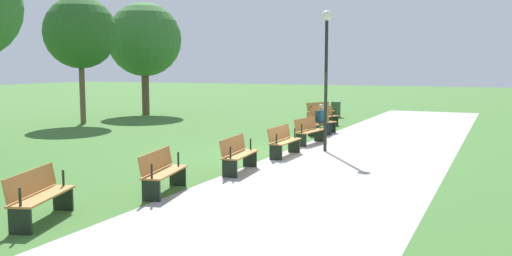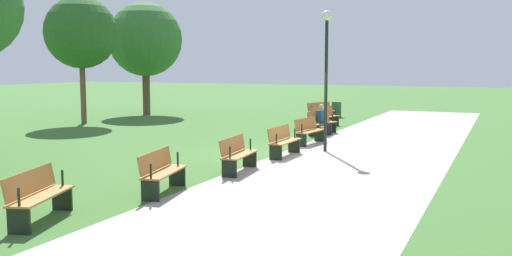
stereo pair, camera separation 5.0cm
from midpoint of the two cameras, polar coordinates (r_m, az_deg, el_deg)
The scene contains 15 objects.
ground_plane at distance 16.30m, azimuth 3.16°, elevation -2.95°, with size 120.00×120.00×0.00m, color #3D6B2D.
path_paving at distance 15.65m, azimuth 10.48°, elevation -3.43°, with size 36.82×4.99×0.01m, color #A39E99.
bench_0 at distance 27.08m, azimuth 6.84°, elevation 1.77°, with size 1.66×1.09×0.89m.
bench_1 at distance 24.33m, azimuth 7.21°, elevation 1.24°, with size 1.68×0.95×0.89m.
bench_2 at distance 21.58m, azimuth 6.90°, elevation 0.58°, with size 1.67×0.80×0.89m.
bench_3 at distance 18.87m, azimuth 5.63°, elevation -0.25°, with size 1.65×0.64×0.89m.
bench_4 at distance 16.25m, azimuth 2.95°, elevation -1.31°, with size 1.61×0.47×0.89m.
bench_5 at distance 13.81m, azimuth -1.84°, elevation -2.69°, with size 1.65×0.64×0.89m.
bench_6 at distance 11.71m, azimuth -9.73°, elevation -4.45°, with size 1.67×0.80×0.89m.
bench_7 at distance 10.17m, azimuth -21.68°, elevation -6.49°, with size 1.68×0.95×0.89m.
person_seated at distance 21.41m, azimuth 7.11°, elevation 0.98°, with size 0.41×0.57×1.20m.
tree_1 at distance 30.91m, azimuth -11.45°, elevation 9.02°, with size 4.03×4.03×6.14m.
tree_3 at distance 26.67m, azimuth -17.75°, elevation 9.45°, with size 3.31×3.31×5.86m.
lamp_post at distance 17.11m, azimuth 7.45°, elevation 7.55°, with size 0.32×0.32×4.37m.
trash_bin at distance 29.01m, azimuth 8.45°, elevation 1.93°, with size 0.51×0.51×0.81m, color #2D512D.
Camera 2 is at (14.96, 5.88, 2.67)m, focal length 38.31 mm.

